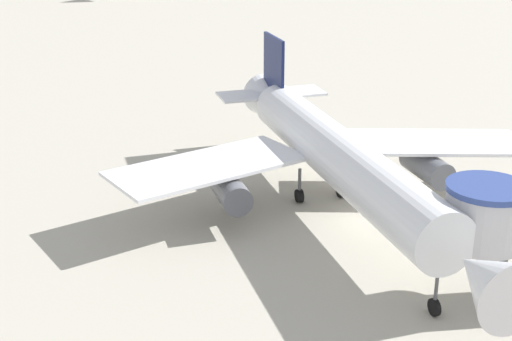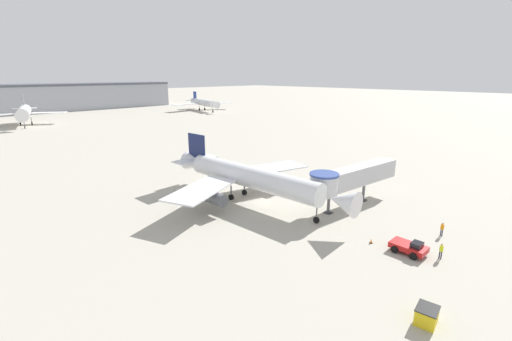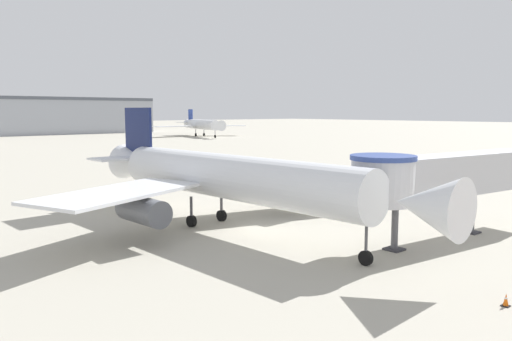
# 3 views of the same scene
# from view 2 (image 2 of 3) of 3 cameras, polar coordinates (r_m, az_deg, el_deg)

# --- Properties ---
(ground_plane) EXTENTS (800.00, 800.00, 0.00)m
(ground_plane) POSITION_cam_2_polar(r_m,az_deg,el_deg) (54.22, 0.43, -5.29)
(ground_plane) COLOR #A8A393
(main_airplane) EXTENTS (29.07, 33.73, 9.30)m
(main_airplane) POSITION_cam_2_polar(r_m,az_deg,el_deg) (53.57, -1.34, -1.10)
(main_airplane) COLOR silver
(main_airplane) RESTS_ON ground_plane
(jet_bridge) EXTENTS (18.18, 5.29, 6.26)m
(jet_bridge) POSITION_cam_2_polar(r_m,az_deg,el_deg) (53.03, 15.30, -1.14)
(jet_bridge) COLOR #B7B7BC
(jet_bridge) RESTS_ON ground_plane
(pushback_tug_red) EXTENTS (2.60, 3.86, 1.60)m
(pushback_tug_red) POSITION_cam_2_polar(r_m,az_deg,el_deg) (43.09, 24.20, -11.55)
(pushback_tug_red) COLOR red
(pushback_tug_red) RESTS_ON ground_plane
(service_container_yellow) EXTENTS (2.12, 1.86, 1.44)m
(service_container_yellow) POSITION_cam_2_polar(r_m,az_deg,el_deg) (33.02, 26.55, -20.82)
(service_container_yellow) COLOR yellow
(service_container_yellow) RESTS_ON ground_plane
(traffic_cone_near_nose) EXTENTS (0.36, 0.36, 0.61)m
(traffic_cone_near_nose) POSITION_cam_2_polar(r_m,az_deg,el_deg) (43.95, 18.64, -11.05)
(traffic_cone_near_nose) COLOR black
(traffic_cone_near_nose) RESTS_ON ground_plane
(traffic_cone_starboard_wing) EXTENTS (0.38, 0.38, 0.64)m
(traffic_cone_starboard_wing) POSITION_cam_2_polar(r_m,az_deg,el_deg) (60.87, 8.23, -2.77)
(traffic_cone_starboard_wing) COLOR black
(traffic_cone_starboard_wing) RESTS_ON ground_plane
(ground_crew_marshaller) EXTENTS (0.27, 0.38, 1.80)m
(ground_crew_marshaller) POSITION_cam_2_polar(r_m,az_deg,el_deg) (48.91, 28.61, -8.45)
(ground_crew_marshaller) COLOR #1E2338
(ground_crew_marshaller) RESTS_ON ground_plane
(ground_crew_wing_walker) EXTENTS (0.33, 0.40, 1.81)m
(ground_crew_wing_walker) POSITION_cam_2_polar(r_m,az_deg,el_deg) (43.23, 28.48, -11.57)
(ground_crew_wing_walker) COLOR #1E2338
(ground_crew_wing_walker) RESTS_ON ground_plane
(background_jet_gray_tail) EXTENTS (29.24, 28.57, 11.69)m
(background_jet_gray_tail) POSITION_cam_2_polar(r_m,az_deg,el_deg) (161.65, -34.22, 8.01)
(background_jet_gray_tail) COLOR white
(background_jet_gray_tail) RESTS_ON ground_plane
(background_jet_blue_tail) EXTENTS (34.46, 33.22, 9.68)m
(background_jet_blue_tail) POSITION_cam_2_polar(r_m,az_deg,el_deg) (193.25, -8.78, 11.12)
(background_jet_blue_tail) COLOR silver
(background_jet_blue_tail) RESTS_ON ground_plane
(terminal_building) EXTENTS (129.31, 22.23, 14.43)m
(terminal_building) POSITION_cam_2_polar(r_m,az_deg,el_deg) (217.75, -30.96, 10.40)
(terminal_building) COLOR #999EA8
(terminal_building) RESTS_ON ground_plane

